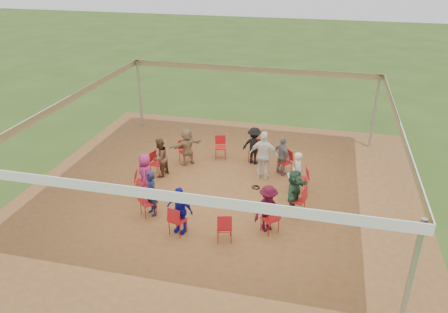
% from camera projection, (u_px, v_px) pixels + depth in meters
% --- Properties ---
extents(ground, '(80.00, 80.00, 0.00)m').
position_uv_depth(ground, '(222.00, 192.00, 14.60)').
color(ground, '#2D4816').
rests_on(ground, ground).
extents(dirt_patch, '(13.00, 13.00, 0.00)m').
position_uv_depth(dirt_patch, '(222.00, 192.00, 14.60)').
color(dirt_patch, brown).
rests_on(dirt_patch, ground).
extents(tent, '(10.33, 10.33, 3.00)m').
position_uv_depth(tent, '(222.00, 127.00, 13.57)').
color(tent, '#B2B2B7').
rests_on(tent, ground).
extents(chair_0, '(0.53, 0.52, 0.90)m').
position_uv_depth(chair_0, '(301.00, 180.00, 14.47)').
color(chair_0, '#B3151A').
rests_on(chair_0, ground).
extents(chair_1, '(0.61, 0.61, 0.90)m').
position_uv_depth(chair_1, '(284.00, 162.00, 15.64)').
color(chair_1, '#B3151A').
rests_on(chair_1, ground).
extents(chair_2, '(0.52, 0.53, 0.90)m').
position_uv_depth(chair_2, '(255.00, 151.00, 16.48)').
color(chair_2, '#B3151A').
rests_on(chair_2, ground).
extents(chair_3, '(0.52, 0.53, 0.90)m').
position_uv_depth(chair_3, '(220.00, 148.00, 16.77)').
color(chair_3, '#B3151A').
rests_on(chair_3, ground).
extents(chair_4, '(0.61, 0.61, 0.90)m').
position_uv_depth(chair_4, '(186.00, 152.00, 16.42)').
color(chair_4, '#B3151A').
rests_on(chair_4, ground).
extents(chair_5, '(0.53, 0.52, 0.90)m').
position_uv_depth(chair_5, '(158.00, 164.00, 15.53)').
color(chair_5, '#B3151A').
rests_on(chair_5, ground).
extents(chair_6, '(0.53, 0.52, 0.90)m').
position_uv_depth(chair_6, '(143.00, 182.00, 14.34)').
color(chair_6, '#B3151A').
rests_on(chair_6, ground).
extents(chair_7, '(0.61, 0.61, 0.90)m').
position_uv_depth(chair_7, '(148.00, 203.00, 13.17)').
color(chair_7, '#B3151A').
rests_on(chair_7, ground).
extents(chair_8, '(0.52, 0.53, 0.90)m').
position_uv_depth(chair_8, '(178.00, 220.00, 12.33)').
color(chair_8, '#B3151A').
rests_on(chair_8, ground).
extents(chair_9, '(0.52, 0.53, 0.90)m').
position_uv_depth(chair_9, '(224.00, 227.00, 12.05)').
color(chair_9, '#B3151A').
rests_on(chair_9, ground).
extents(chair_10, '(0.61, 0.61, 0.90)m').
position_uv_depth(chair_10, '(270.00, 219.00, 12.40)').
color(chair_10, '#B3151A').
rests_on(chair_10, ground).
extents(chair_11, '(0.53, 0.52, 0.90)m').
position_uv_depth(chair_11, '(297.00, 200.00, 13.29)').
color(chair_11, '#B3151A').
rests_on(chair_11, ground).
extents(person_seated_0, '(0.47, 0.60, 1.44)m').
position_uv_depth(person_seated_0, '(298.00, 172.00, 14.35)').
color(person_seated_0, beige).
rests_on(person_seated_0, ground).
extents(person_seated_1, '(0.90, 0.90, 1.44)m').
position_uv_depth(person_seated_1, '(282.00, 156.00, 15.47)').
color(person_seated_1, slate).
rests_on(person_seated_1, ground).
extents(person_seated_2, '(1.02, 0.68, 1.44)m').
position_uv_depth(person_seated_2, '(254.00, 146.00, 16.27)').
color(person_seated_2, black).
rests_on(person_seated_2, ground).
extents(person_seated_3, '(1.30, 1.30, 1.44)m').
position_uv_depth(person_seated_3, '(187.00, 146.00, 16.21)').
color(person_seated_3, '#907954').
rests_on(person_seated_3, ground).
extents(person_seated_4, '(0.57, 0.78, 1.44)m').
position_uv_depth(person_seated_4, '(160.00, 157.00, 15.36)').
color(person_seated_4, '#523725').
rests_on(person_seated_4, ground).
extents(person_seated_5, '(0.56, 0.78, 1.44)m').
position_uv_depth(person_seated_5, '(146.00, 174.00, 14.23)').
color(person_seated_5, '#90215D').
rests_on(person_seated_5, ground).
extents(person_seated_6, '(0.62, 0.61, 1.44)m').
position_uv_depth(person_seated_6, '(151.00, 194.00, 13.11)').
color(person_seated_6, '#151A3F').
rests_on(person_seated_6, ground).
extents(person_seated_7, '(0.93, 0.63, 1.44)m').
position_uv_depth(person_seated_7, '(180.00, 210.00, 12.31)').
color(person_seated_7, '#13149C').
rests_on(person_seated_7, ground).
extents(person_seated_8, '(0.98, 0.98, 1.44)m').
position_uv_depth(person_seated_8, '(268.00, 208.00, 12.37)').
color(person_seated_8, '#3E081B').
rests_on(person_seated_8, ground).
extents(person_seated_9, '(0.82, 1.42, 1.44)m').
position_uv_depth(person_seated_9, '(294.00, 192.00, 13.22)').
color(person_seated_9, '#254C34').
rests_on(person_seated_9, ground).
extents(standing_person, '(1.07, 0.60, 1.77)m').
position_uv_depth(standing_person, '(264.00, 156.00, 15.12)').
color(standing_person, silver).
rests_on(standing_person, ground).
extents(cable_coil, '(0.32, 0.32, 0.03)m').
position_uv_depth(cable_coil, '(256.00, 187.00, 14.87)').
color(cable_coil, black).
rests_on(cable_coil, ground).
extents(laptop, '(0.35, 0.40, 0.23)m').
position_uv_depth(laptop, '(293.00, 174.00, 14.37)').
color(laptop, '#B7B7BC').
rests_on(laptop, ground).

